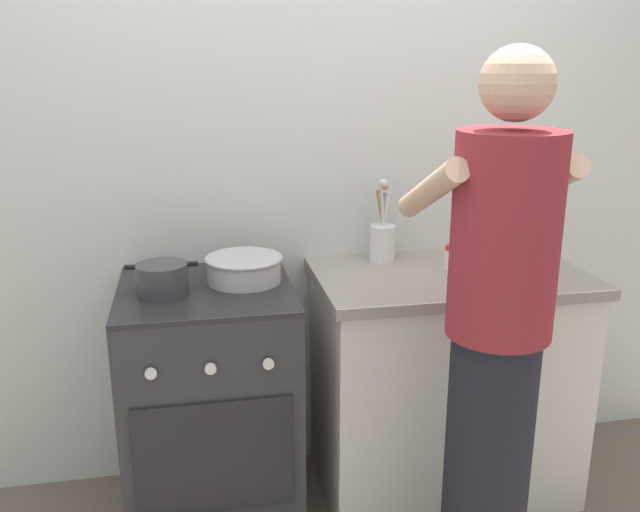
{
  "coord_description": "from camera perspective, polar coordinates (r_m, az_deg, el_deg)",
  "views": [
    {
      "loc": [
        -0.38,
        -2.09,
        1.66
      ],
      "look_at": [
        0.05,
        0.12,
        1.0
      ],
      "focal_mm": 37.89,
      "sensor_mm": 36.0,
      "label": 1
    }
  ],
  "objects": [
    {
      "name": "utensil_crock",
      "position": [
        2.63,
        5.31,
        1.71
      ],
      "size": [
        0.1,
        0.1,
        0.32
      ],
      "color": "silver",
      "rests_on": "countertop"
    },
    {
      "name": "mixing_bowl",
      "position": [
        2.4,
        -6.43,
        -0.99
      ],
      "size": [
        0.28,
        0.28,
        0.09
      ],
      "color": "#B7B7BC",
      "rests_on": "stove_range"
    },
    {
      "name": "countertop",
      "position": [
        2.71,
        10.47,
        -10.41
      ],
      "size": [
        1.0,
        0.6,
        0.9
      ],
      "color": "silver",
      "rests_on": "ground"
    },
    {
      "name": "oil_bottle",
      "position": [
        2.54,
        17.23,
        0.3
      ],
      "size": [
        0.06,
        0.06,
        0.22
      ],
      "color": "gold",
      "rests_on": "countertop"
    },
    {
      "name": "pot",
      "position": [
        2.32,
        -13.18,
        -1.9
      ],
      "size": [
        0.24,
        0.17,
        0.11
      ],
      "color": "#38383D",
      "rests_on": "stove_range"
    },
    {
      "name": "spice_bottle",
      "position": [
        2.57,
        10.95,
        -0.15
      ],
      "size": [
        0.04,
        0.04,
        0.09
      ],
      "color": "silver",
      "rests_on": "countertop"
    },
    {
      "name": "back_wall",
      "position": [
        2.69,
        1.61,
        7.54
      ],
      "size": [
        3.2,
        0.1,
        2.5
      ],
      "color": "silver",
      "rests_on": "ground"
    },
    {
      "name": "stove_range",
      "position": [
        2.55,
        -9.19,
        -12.27
      ],
      "size": [
        0.6,
        0.62,
        0.9
      ],
      "color": "#2D2D33",
      "rests_on": "ground"
    },
    {
      "name": "person",
      "position": [
        2.04,
        14.61,
        -7.35
      ],
      "size": [
        0.41,
        0.5,
        1.7
      ],
      "color": "black",
      "rests_on": "ground"
    }
  ]
}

